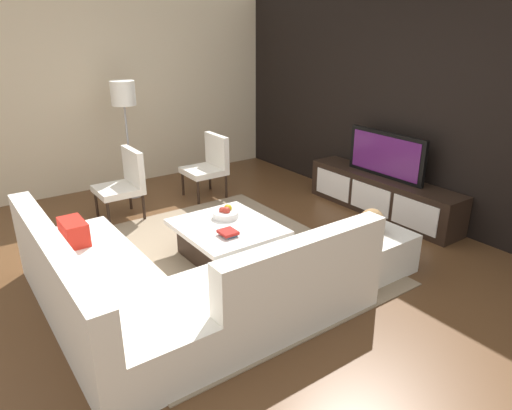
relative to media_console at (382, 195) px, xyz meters
The scene contains 15 objects.
ground_plane 2.41m from the media_console, 90.00° to the right, with size 14.00×14.00×0.00m, color brown.
feature_wall_back 1.19m from the media_console, 90.00° to the left, with size 6.40×0.12×2.80m, color black.
side_wall_left 4.05m from the media_console, 145.54° to the right, with size 0.12×5.20×2.80m, color beige.
area_rug 2.41m from the media_console, 92.39° to the right, with size 3.07×2.62×0.01m, color gray.
media_console is the anchor object (origin of this frame).
television 0.54m from the media_console, 90.00° to the left, with size 1.14×0.06×0.57m.
sectional_couch 3.29m from the media_console, 80.78° to the right, with size 2.41×2.43×0.83m.
coffee_table 2.30m from the media_console, 92.49° to the right, with size 1.05×0.93×0.38m.
accent_chair_near 3.28m from the media_console, 123.72° to the right, with size 0.53×0.53×0.87m.
floor_lamp 3.64m from the media_console, 136.75° to the right, with size 0.32×0.32×1.61m.
ottoman 1.55m from the media_console, 54.16° to the right, with size 0.70×0.70×0.40m, color white.
fruit_bowl 2.22m from the media_console, 97.31° to the right, with size 0.28×0.28×0.13m.
accent_chair_far 2.40m from the media_console, 142.50° to the right, with size 0.53×0.53×0.87m.
decorative_ball 1.57m from the media_console, 54.16° to the right, with size 0.24×0.24×0.24m, color #997247.
book_stack 2.43m from the media_console, 87.14° to the right, with size 0.18×0.16×0.05m.
Camera 1 is at (3.63, -2.20, 2.31)m, focal length 32.59 mm.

